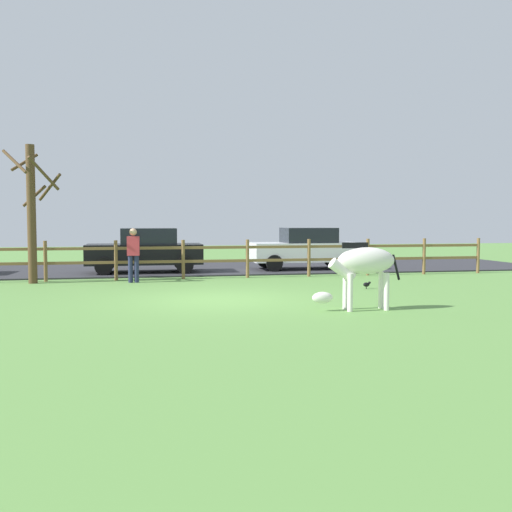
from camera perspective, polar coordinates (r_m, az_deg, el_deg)
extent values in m
plane|color=#5B8C42|center=(13.41, -3.63, -4.41)|extent=(60.00, 60.00, 0.00)
cube|color=#2D2D33|center=(22.61, -6.83, -1.14)|extent=(28.00, 7.40, 0.05)
cylinder|color=brown|center=(18.43, -20.48, -0.50)|extent=(0.11, 0.11, 1.26)
cylinder|color=brown|center=(18.22, -13.95, -0.43)|extent=(0.11, 0.11, 1.26)
cylinder|color=brown|center=(18.25, -7.36, -0.35)|extent=(0.11, 0.11, 1.26)
cylinder|color=brown|center=(18.51, -0.87, -0.27)|extent=(0.11, 0.11, 1.26)
cylinder|color=brown|center=(19.01, 5.36, -0.18)|extent=(0.11, 0.11, 1.26)
cylinder|color=brown|center=(19.72, 11.21, -0.10)|extent=(0.11, 0.11, 1.26)
cylinder|color=brown|center=(20.62, 16.60, -0.03)|extent=(0.11, 0.11, 1.26)
cylinder|color=brown|center=(21.68, 21.50, 0.04)|extent=(0.11, 0.11, 1.26)
cube|color=brown|center=(18.25, -7.35, -0.55)|extent=(20.98, 0.06, 0.09)
cube|color=brown|center=(18.23, -7.37, 0.83)|extent=(20.98, 0.06, 0.09)
cylinder|color=#513A23|center=(18.07, -21.72, 3.93)|extent=(0.26, 0.26, 4.11)
cylinder|color=#513A23|center=(18.52, -22.33, 8.74)|extent=(0.74, 0.54, 0.59)
cylinder|color=#513A23|center=(17.86, -23.20, 8.77)|extent=(0.84, 0.82, 0.75)
cylinder|color=#513A23|center=(17.72, -20.64, 7.80)|extent=(0.78, 0.95, 0.93)
cylinder|color=#513A23|center=(18.38, -20.10, 6.53)|extent=(0.83, 1.05, 0.79)
cylinder|color=#513A23|center=(18.40, -21.45, 5.66)|extent=(0.73, 0.18, 0.67)
ellipsoid|color=white|center=(11.96, 11.06, -0.46)|extent=(1.24, 0.48, 0.56)
cylinder|color=white|center=(11.75, 9.48, -3.66)|extent=(0.11, 0.11, 0.78)
cylinder|color=white|center=(12.01, 9.01, -3.50)|extent=(0.11, 0.11, 0.78)
cylinder|color=white|center=(12.06, 13.04, -3.52)|extent=(0.11, 0.11, 0.78)
cylinder|color=white|center=(12.31, 12.50, -3.37)|extent=(0.11, 0.11, 0.78)
cylinder|color=white|center=(11.79, 8.69, -1.41)|extent=(0.59, 0.24, 0.51)
ellipsoid|color=white|center=(11.71, 6.73, -4.20)|extent=(0.44, 0.20, 0.24)
cube|color=black|center=(11.85, 9.97, 1.07)|extent=(0.56, 0.04, 0.12)
cylinder|color=black|center=(12.25, 13.95, -1.11)|extent=(0.19, 0.05, 0.54)
cylinder|color=black|center=(15.79, 11.04, -3.16)|extent=(0.01, 0.01, 0.06)
cylinder|color=black|center=(15.75, 11.10, -3.18)|extent=(0.01, 0.01, 0.06)
ellipsoid|color=black|center=(15.76, 11.08, -2.85)|extent=(0.18, 0.10, 0.12)
sphere|color=black|center=(15.79, 11.38, -2.66)|extent=(0.07, 0.07, 0.07)
cube|color=black|center=(20.34, -11.18, 0.21)|extent=(4.00, 1.71, 0.70)
cube|color=black|center=(20.32, -10.78, 1.99)|extent=(1.90, 1.57, 0.56)
cylinder|color=black|center=(19.56, -15.12, -1.00)|extent=(0.60, 0.18, 0.60)
cylinder|color=black|center=(21.25, -14.82, -0.65)|extent=(0.60, 0.18, 0.60)
cylinder|color=black|center=(19.57, -7.20, -0.91)|extent=(0.60, 0.18, 0.60)
cylinder|color=black|center=(21.26, -7.53, -0.56)|extent=(0.60, 0.18, 0.60)
cube|color=white|center=(21.40, 4.91, 0.42)|extent=(4.02, 1.76, 0.70)
cube|color=black|center=(21.41, 5.30, 2.11)|extent=(1.92, 1.59, 0.56)
cylinder|color=black|center=(20.27, 1.86, -0.73)|extent=(0.60, 0.19, 0.60)
cylinder|color=black|center=(21.93, 0.91, -0.41)|extent=(0.60, 0.19, 0.60)
cylinder|color=black|center=(21.02, 9.07, -0.62)|extent=(0.60, 0.19, 0.60)
cylinder|color=black|center=(22.62, 7.62, -0.32)|extent=(0.60, 0.19, 0.60)
cylinder|color=#232847|center=(17.46, -12.55, -1.30)|extent=(0.14, 0.14, 0.82)
cylinder|color=#232847|center=(17.44, -11.96, -1.29)|extent=(0.14, 0.14, 0.82)
cube|color=#B7333D|center=(17.41, -12.28, 1.00)|extent=(0.38, 0.25, 0.58)
sphere|color=tan|center=(17.40, -12.30, 2.38)|extent=(0.22, 0.22, 0.22)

